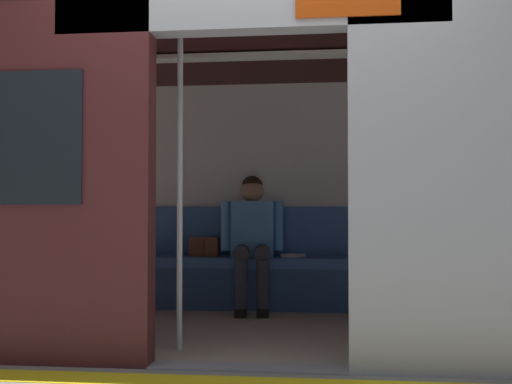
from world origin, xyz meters
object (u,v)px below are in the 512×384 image
(bench_seat, at_px, (279,270))
(book, at_px, (294,255))
(grab_pole_door, at_px, (180,186))
(train_car, at_px, (258,132))
(person_seated, at_px, (252,233))
(handbag, at_px, (205,247))

(bench_seat, xyz_separation_m, book, (-0.12, -0.06, 0.12))
(bench_seat, distance_m, grab_pole_door, 1.94)
(train_car, height_order, person_seated, train_car)
(handbag, bearing_deg, train_car, 119.92)
(person_seated, bearing_deg, grab_pole_door, 81.61)
(person_seated, relative_size, grab_pole_door, 0.58)
(grab_pole_door, bearing_deg, train_car, -117.89)
(handbag, relative_size, grab_pole_door, 0.13)
(train_car, bearing_deg, grab_pole_door, 62.11)
(train_car, xyz_separation_m, grab_pole_door, (0.41, 0.77, -0.43))
(grab_pole_door, bearing_deg, handbag, -83.75)
(bench_seat, relative_size, book, 15.06)
(train_car, relative_size, bench_seat, 1.93)
(handbag, bearing_deg, bench_seat, 174.09)
(handbag, bearing_deg, book, 179.26)
(train_car, bearing_deg, person_seated, -80.46)
(person_seated, height_order, grab_pole_door, grab_pole_door)
(grab_pole_door, bearing_deg, person_seated, -98.39)
(handbag, bearing_deg, person_seated, 164.71)
(bench_seat, relative_size, grab_pole_door, 1.62)
(person_seated, distance_m, grab_pole_door, 1.75)
(book, bearing_deg, train_car, 100.62)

